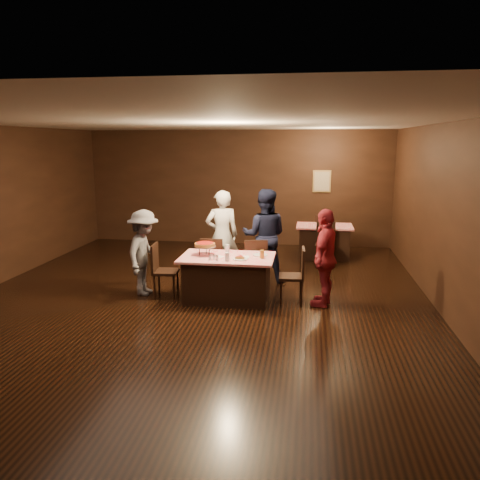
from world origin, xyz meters
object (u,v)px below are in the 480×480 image
object	(u,v)px
main_table	(227,278)
chair_far_left	(213,261)
chair_back_far	(323,233)
chair_end_left	(166,270)
diner_white_jacket	(222,235)
plate_empty	(260,255)
diner_navy_hoodie	(264,236)
diner_grey_knit	(144,253)
glass_front_left	(227,257)
chair_back_near	(325,244)
glass_amber	(262,254)
chair_end_right	(291,276)
back_table	(324,241)
pizza_stand	(205,245)
diner_red_shirt	(325,258)
glass_back	(227,248)
chair_far_right	(255,263)

from	to	relation	value
main_table	chair_far_left	xyz separation A→B (m)	(-0.40, 0.75, 0.09)
main_table	chair_back_far	distance (m)	4.29
chair_end_left	diner_white_jacket	distance (m)	1.51
plate_empty	diner_navy_hoodie	bearing A→B (deg)	91.34
main_table	diner_grey_knit	size ratio (longest dim) A/B	1.05
diner_navy_hoodie	glass_front_left	size ratio (longest dim) A/B	12.99
chair_back_far	chair_back_near	bearing A→B (deg)	90.87
glass_front_left	glass_amber	size ratio (longest dim) A/B	1.00
chair_far_left	chair_end_right	bearing A→B (deg)	151.96
diner_white_jacket	diner_navy_hoodie	xyz separation A→B (m)	(0.84, -0.02, 0.02)
back_table	pizza_stand	world-z (taller)	pizza_stand
diner_white_jacket	diner_red_shirt	world-z (taller)	diner_white_jacket
plate_empty	glass_back	distance (m)	0.62
chair_back_near	glass_back	xyz separation A→B (m)	(-1.79, -2.31, 0.37)
chair_end_right	diner_white_jacket	bearing A→B (deg)	-133.62
chair_far_left	diner_grey_knit	xyz separation A→B (m)	(-1.12, -0.66, 0.29)
diner_white_jacket	glass_back	size ratio (longest dim) A/B	12.71
main_table	diner_white_jacket	world-z (taller)	diner_white_jacket
diner_red_shirt	diner_grey_knit	bearing A→B (deg)	-76.75
diner_navy_hoodie	diner_grey_knit	world-z (taller)	diner_navy_hoodie
chair_far_right	diner_red_shirt	world-z (taller)	diner_red_shirt
main_table	glass_front_left	distance (m)	0.55
diner_red_shirt	back_table	bearing A→B (deg)	-166.07
chair_far_right	glass_amber	bearing A→B (deg)	93.81
chair_back_near	chair_back_far	distance (m)	1.30
main_table	plate_empty	size ratio (longest dim) A/B	6.40
chair_end_left	plate_empty	xyz separation A→B (m)	(1.65, 0.15, 0.30)
main_table	chair_back_far	xyz separation A→B (m)	(1.74, 3.91, 0.09)
chair_far_right	glass_amber	distance (m)	0.90
back_table	chair_far_left	bearing A→B (deg)	-129.91
chair_back_far	plate_empty	bearing A→B (deg)	73.27
chair_far_left	plate_empty	bearing A→B (deg)	146.25
chair_back_near	diner_navy_hoodie	xyz separation A→B (m)	(-1.22, -1.42, 0.43)
back_table	pizza_stand	xyz separation A→B (m)	(-2.14, -3.26, 0.57)
diner_red_shirt	plate_empty	size ratio (longest dim) A/B	6.54
chair_end_left	glass_back	size ratio (longest dim) A/B	6.79
main_table	chair_back_near	world-z (taller)	chair_back_near
diner_grey_knit	pizza_stand	bearing A→B (deg)	-89.34
back_table	diner_grey_knit	xyz separation A→B (m)	(-3.26, -3.22, 0.38)
diner_grey_knit	glass_front_left	world-z (taller)	diner_grey_knit
diner_grey_knit	chair_back_near	bearing A→B (deg)	-49.62
glass_front_left	pizza_stand	bearing A→B (deg)	142.13
plate_empty	back_table	bearing A→B (deg)	69.32
chair_back_far	glass_front_left	xyz separation A→B (m)	(-1.69, -4.21, 0.37)
diner_white_jacket	plate_empty	size ratio (longest dim) A/B	7.12
chair_far_right	glass_amber	xyz separation A→B (m)	(0.20, -0.80, 0.37)
chair_end_left	glass_back	distance (m)	1.15
chair_end_right	glass_amber	world-z (taller)	chair_end_right
diner_white_jacket	glass_back	bearing A→B (deg)	87.22
chair_far_right	glass_back	size ratio (longest dim) A/B	6.79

